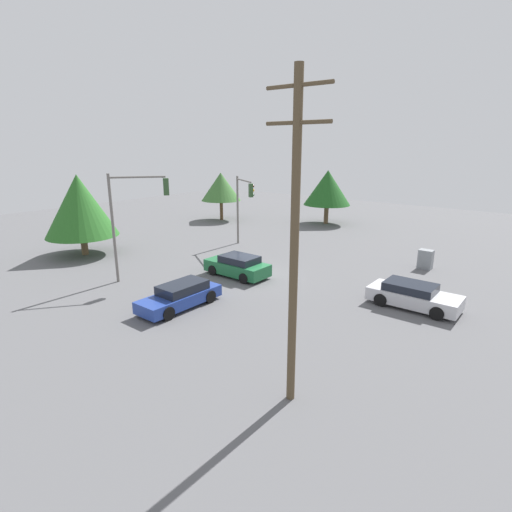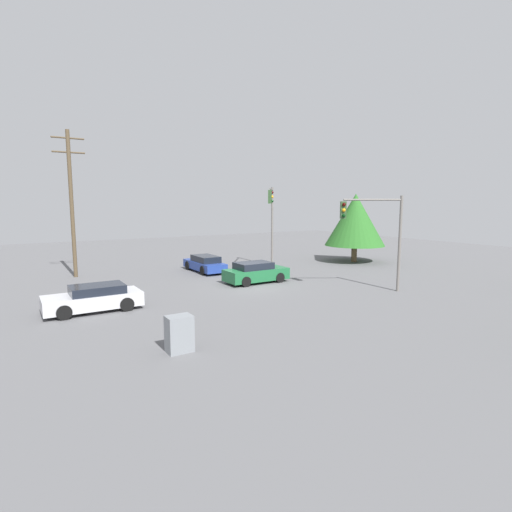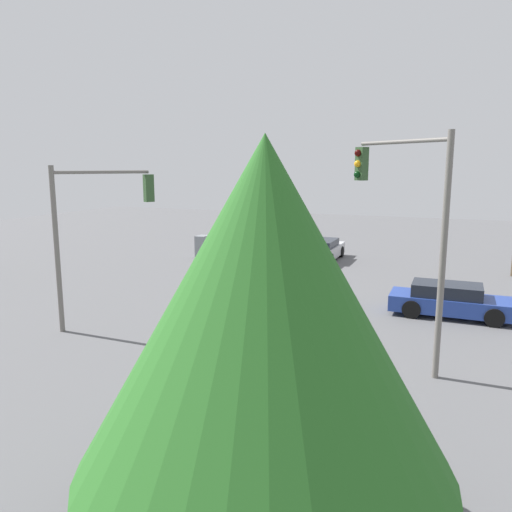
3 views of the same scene
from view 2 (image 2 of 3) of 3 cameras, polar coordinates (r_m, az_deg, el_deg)
name	(u,v)px [view 2 (image 2 of 3)]	position (r m, az deg, el deg)	size (l,w,h in m)	color
ground_plane	(252,285)	(26.96, -0.65, -4.17)	(80.00, 80.00, 0.00)	#5B5B5E
sedan_silver	(94,298)	(22.06, -22.15, -5.61)	(4.70, 2.06, 1.33)	silver
sedan_blue	(205,264)	(32.35, -7.33, -1.10)	(1.86, 4.77, 1.32)	#233D93
sedan_green	(256,273)	(27.69, -0.06, -2.38)	(4.42, 2.04, 1.43)	#1E6638
traffic_signal_main	(272,213)	(33.62, 2.23, 6.12)	(2.36, 2.97, 6.85)	slate
traffic_signal_cross	(376,226)	(25.66, 16.81, 4.10)	(3.34, 2.17, 5.94)	slate
utility_pole_tall	(71,201)	(32.37, -24.87, 7.17)	(2.20, 0.28, 10.71)	brown
electrical_cabinet	(179,334)	(15.27, -10.90, -10.86)	(0.94, 0.67, 1.37)	gray
tree_behind	(355,220)	(38.45, 13.99, 5.03)	(5.52, 5.52, 6.35)	brown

